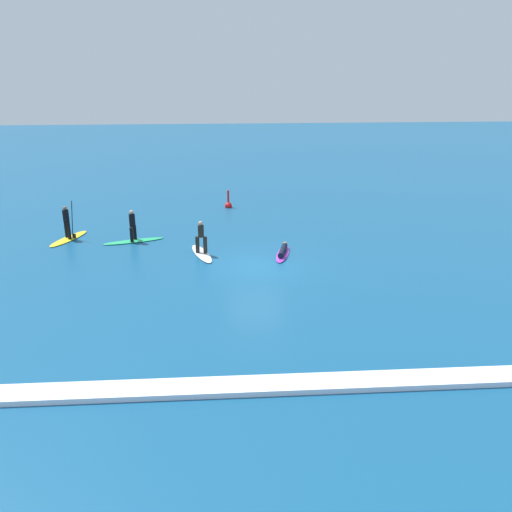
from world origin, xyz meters
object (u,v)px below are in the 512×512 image
object	(u,v)px
surfer_on_green_board	(133,233)
marker_buoy	(228,205)
surfer_on_yellow_board	(68,231)
surfer_on_white_board	(201,247)
surfer_on_purple_board	(283,252)

from	to	relation	value
surfer_on_green_board	marker_buoy	world-z (taller)	surfer_on_green_board
surfer_on_yellow_board	surfer_on_white_board	world-z (taller)	surfer_on_yellow_board
surfer_on_white_board	surfer_on_purple_board	bearing A→B (deg)	-110.92
surfer_on_white_board	surfer_on_purple_board	distance (m)	4.08
surfer_on_white_board	surfer_on_purple_board	world-z (taller)	surfer_on_white_board
surfer_on_yellow_board	surfer_on_purple_board	bearing A→B (deg)	-82.34
surfer_on_yellow_board	surfer_on_green_board	size ratio (longest dim) A/B	0.93
surfer_on_yellow_board	surfer_on_green_board	world-z (taller)	surfer_on_yellow_board
surfer_on_purple_board	surfer_on_green_board	bearing A→B (deg)	85.89
surfer_on_white_board	marker_buoy	bearing A→B (deg)	-26.73
surfer_on_green_board	surfer_on_white_board	bearing A→B (deg)	-48.63
surfer_on_white_board	surfer_on_purple_board	xyz separation A→B (m)	(4.06, -0.26, -0.25)
surfer_on_green_board	marker_buoy	distance (m)	8.54
surfer_on_yellow_board	surfer_on_green_board	xyz separation A→B (m)	(3.59, -0.65, -0.02)
surfer_on_yellow_board	marker_buoy	bearing A→B (deg)	-31.82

